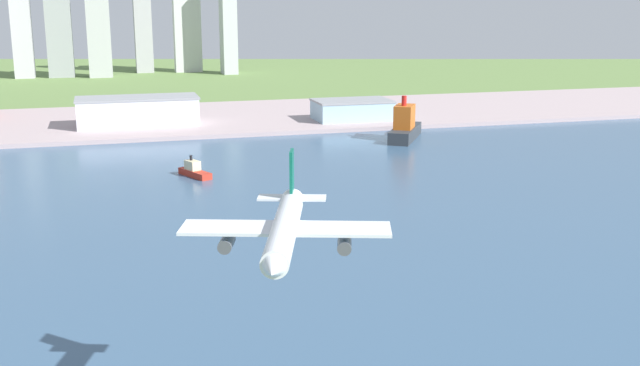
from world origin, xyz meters
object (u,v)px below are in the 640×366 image
airplane_landing (285,230)px  warehouse_annex (352,110)px  tugboat_small (194,171)px  warehouse_main (138,111)px  container_barge (405,127)px

airplane_landing → warehouse_annex: size_ratio=0.84×
airplane_landing → tugboat_small: airplane_landing is taller
airplane_landing → tugboat_small: bearing=87.2°
airplane_landing → warehouse_main: size_ratio=0.56×
airplane_landing → container_barge: airplane_landing is taller
warehouse_main → warehouse_annex: size_ratio=1.50×
warehouse_annex → tugboat_small: bearing=-132.6°
airplane_landing → warehouse_main: 357.39m
container_barge → warehouse_annex: (-10.08, 62.75, 1.56)m
airplane_landing → container_barge: bearing=64.5°
tugboat_small → container_barge: (122.94, 59.88, 4.53)m
container_barge → warehouse_annex: bearing=99.1°
tugboat_small → warehouse_main: bearing=97.1°
warehouse_main → warehouse_annex: 130.45m
airplane_landing → warehouse_annex: airplane_landing is taller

